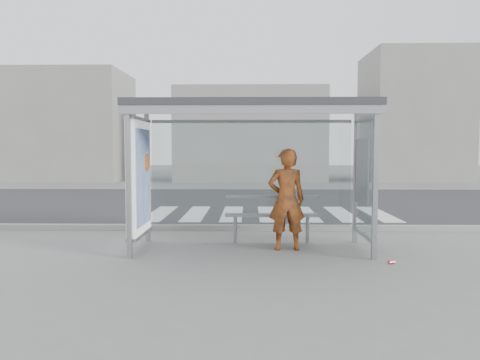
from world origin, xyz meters
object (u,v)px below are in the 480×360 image
(bus_shelter, at_px, (230,139))
(soda_can, at_px, (391,262))
(bench, at_px, (271,215))
(person, at_px, (286,200))

(bus_shelter, xyz_separation_m, soda_can, (2.57, -1.05, -1.95))
(bench, bearing_deg, soda_can, -40.89)
(bench, relative_size, soda_can, 16.56)
(person, height_order, bench, person)
(bus_shelter, distance_m, bench, 1.71)
(bench, xyz_separation_m, soda_can, (1.81, -1.57, -0.51))
(bus_shelter, bearing_deg, soda_can, -22.13)
(person, xyz_separation_m, bench, (-0.24, 0.59, -0.36))
(person, bearing_deg, soda_can, 144.04)
(soda_can, bearing_deg, bench, 139.11)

